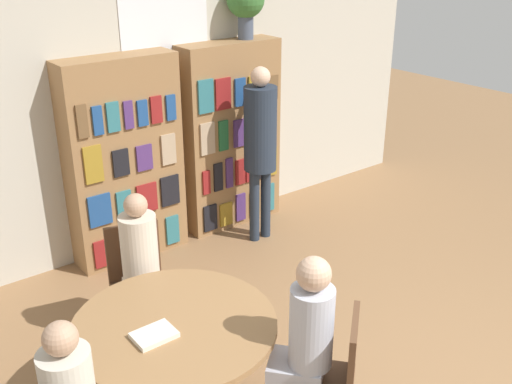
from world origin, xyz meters
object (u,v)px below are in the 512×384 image
Objects in this scene: bookshelf_left at (125,161)px; chair_far_side at (333,375)px; librarian_standing at (260,137)px; seated_reader_left at (142,265)px; chair_left_side at (138,277)px; bookshelf_right at (230,136)px; flower_vase at (246,1)px; reading_table at (175,338)px; seated_reader_right at (303,340)px.

bookshelf_left is 2.13× the size of chair_far_side.
librarian_standing reaches higher than chair_far_side.
chair_far_side is (-0.13, -2.84, -0.45)m from bookshelf_left.
librarian_standing is at bearing -139.99° from seated_reader_left.
chair_left_side is at bearing 63.00° from chair_far_side.
bookshelf_right is 1.32m from flower_vase.
flower_vase reaches higher than librarian_standing.
reading_table is (-1.92, -2.11, -0.34)m from bookshelf_right.
librarian_standing is (1.91, 1.61, 0.47)m from reading_table.
librarian_standing is (1.30, 2.34, 0.57)m from chair_far_side.
bookshelf_right is at bearing 47.60° from reading_table.
seated_reader_right is (-0.12, 0.14, 0.22)m from chair_far_side.
chair_left_side is at bearing -148.15° from flower_vase.
chair_far_side is at bearing -119.01° from librarian_standing.
seated_reader_right is (-1.42, -2.70, -0.23)m from bookshelf_right.
bookshelf_right reaches higher than chair_far_side.
bookshelf_left is 1.51× the size of seated_reader_right.
flower_vase is at bearing 1.38° from bookshelf_right.
bookshelf_left is 1.90m from flower_vase.
reading_table is 2.54m from librarian_standing.
chair_left_side is 1.00× the size of chair_far_side.
flower_vase is at bearing 18.72° from seated_reader_right.
bookshelf_right is 1.51× the size of seated_reader_right.
reading_table is at bearing -135.26° from flower_vase.
seated_reader_right reaches higher than chair_far_side.
seated_reader_left is at bearing 90.00° from chair_left_side.
chair_far_side reaches higher than reading_table.
seated_reader_right is (0.27, -1.52, 0.22)m from chair_left_side.
seated_reader_left reaches higher than chair_left_side.
bookshelf_left is at bearing 179.97° from bookshelf_right.
reading_table is 1.39× the size of chair_far_side.
seated_reader_left is 1.96m from librarian_standing.
seated_reader_left is at bearing -153.77° from librarian_standing.
bookshelf_left is 3.38× the size of flower_vase.
flower_vase is 0.45× the size of reading_table.
flower_vase reaches higher than chair_far_side.
librarian_standing is (1.73, 0.85, 0.38)m from seated_reader_left.
librarian_standing reaches higher than seated_reader_left.
bookshelf_left is 2.72m from seated_reader_right.
chair_left_side is (-0.52, -1.18, -0.45)m from bookshelf_left.
reading_table is at bearing 90.00° from seated_reader_right.
bookshelf_left is at bearing -99.97° from chair_left_side.
chair_far_side is at bearing -90.00° from seated_reader_right.
bookshelf_right is 3.06m from seated_reader_right.
reading_table is 0.78m from seated_reader_right.
flower_vase is at bearing 0.18° from bookshelf_left.
reading_table is 1.01× the size of seated_reader_left.
flower_vase is 2.84m from seated_reader_left.
bookshelf_right reaches higher than seated_reader_left.
flower_vase is at bearing 44.74° from reading_table.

